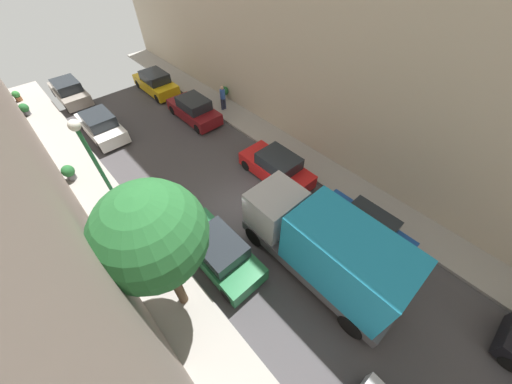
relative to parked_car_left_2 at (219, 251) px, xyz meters
The scene contains 18 objects.
ground 3.11m from the parked_car_left_2, 26.70° to the left, with size 32.00×32.00×0.00m, color #423F42.
sidewalk_left 2.75m from the parked_car_left_2, 149.44° to the left, with size 2.00×44.00×0.15m, color gray.
sidewalk_right 7.85m from the parked_car_left_2, 10.00° to the left, with size 2.00×44.00×0.15m, color gray.
parked_car_left_2 is the anchor object (origin of this frame).
parked_car_left_3 12.22m from the parked_car_left_2, 90.00° to the left, with size 1.78×4.20×1.57m.
parked_car_left_4 18.19m from the parked_car_left_2, 90.00° to the left, with size 1.78×4.20×1.57m.
parked_car_right_1 6.38m from the parked_car_left_2, 32.11° to the right, with size 1.78×4.20×1.57m.
parked_car_right_2 5.74m from the parked_car_left_2, 19.75° to the left, with size 1.78×4.20×1.57m.
parked_car_right_3 11.21m from the parked_car_left_2, 61.19° to the left, with size 1.78×4.20×1.57m.
parked_car_right_4 16.02m from the parked_car_left_2, 70.30° to the left, with size 1.78×4.20×1.57m.
delivery_truck 4.27m from the parked_car_left_2, 49.28° to the right, with size 2.26×6.60×3.38m.
pedestrian 11.97m from the parked_car_left_2, 51.08° to the left, with size 0.40×0.36×1.72m.
street_tree_0 4.39m from the parked_car_left_2, 167.24° to the right, with size 3.06×3.06×5.96m.
potted_plant_0 9.71m from the parked_car_left_2, 107.70° to the left, with size 0.64×0.64×0.89m.
potted_plant_1 13.34m from the parked_car_left_2, 50.90° to the left, with size 0.66×0.66×0.98m.
potted_plant_2 20.85m from the parked_car_left_2, 98.36° to the left, with size 0.49×0.49×0.75m.
potted_plant_3 18.30m from the parked_car_left_2, 99.67° to the left, with size 0.60×0.60×0.83m.
lamp_post 6.26m from the parked_car_left_2, 109.94° to the left, with size 0.44×0.44×5.14m.
Camera 1 is at (-5.45, -6.63, 10.66)m, focal length 19.15 mm.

